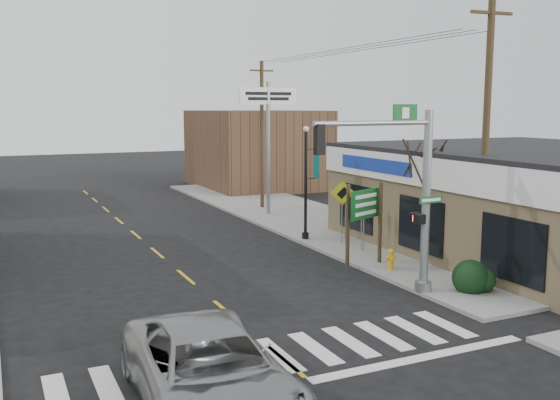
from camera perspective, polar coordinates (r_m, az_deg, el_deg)
name	(u,v)px	position (r m, az deg, el deg)	size (l,w,h in m)	color
ground	(285,361)	(14.97, 0.48, -14.51)	(140.00, 140.00, 0.00)	black
sidewalk_right	(337,229)	(30.06, 5.24, -2.64)	(6.00, 38.00, 0.13)	slate
center_line	(186,277)	(22.06, -8.61, -6.97)	(0.12, 56.00, 0.01)	gold
crosswalk	(278,355)	(15.30, -0.19, -13.96)	(11.00, 2.20, 0.01)	silver
thrift_store	(539,201)	(27.80, 22.62, -0.12)	(12.00, 14.00, 4.00)	brown
bldg_distant_right	(256,149)	(46.17, -2.20, 4.70)	(8.00, 10.00, 5.60)	brown
suv	(210,372)	(12.50, -6.44, -15.33)	(2.69, 5.83, 1.62)	#949698
traffic_signal_pole	(409,182)	(19.24, 11.67, 1.58)	(4.58, 0.37, 5.81)	gray
guide_sign	(365,213)	(22.82, 7.77, -1.16)	(1.71, 0.14, 2.99)	#43341F
fire_hydrant	(391,258)	(22.54, 10.10, -5.27)	(0.24, 0.24, 0.76)	gold
ped_crossing_sign	(342,200)	(26.32, 5.72, -0.04)	(1.04, 0.07, 2.67)	gray
lamp_post	(307,174)	(27.01, 2.48, 2.40)	(0.64, 0.50, 4.92)	black
dance_center_sign	(268,115)	(33.45, -1.10, 7.75)	(3.32, 0.21, 7.06)	gray
bare_tree	(425,149)	(23.76, 13.11, 4.57)	(2.66, 2.66, 5.32)	black
shrub_front	(470,278)	(20.57, 17.01, -6.80)	(1.14, 1.14, 0.85)	#233E17
shrub_back	(407,234)	(27.02, 11.56, -3.11)	(0.98, 0.98, 0.74)	black
utility_pole_near	(486,133)	(22.54, 18.31, 5.83)	(1.64, 0.25, 9.44)	#4F352A
utility_pole_far	(262,133)	(35.62, -1.66, 6.12)	(1.44, 0.22, 8.28)	#48391C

